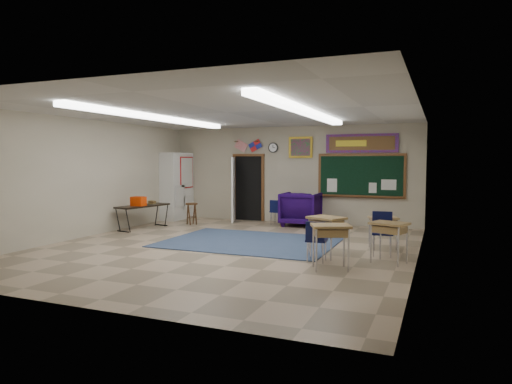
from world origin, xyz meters
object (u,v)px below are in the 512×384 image
at_px(student_desk_front_left, 326,234).
at_px(student_desk_front_right, 383,231).
at_px(folding_table, 143,216).
at_px(wooden_stool, 192,213).
at_px(wingback_armchair, 301,209).

xyz_separation_m(student_desk_front_left, student_desk_front_right, (0.96, 1.30, -0.06)).
bearing_deg(student_desk_front_left, folding_table, -171.03).
bearing_deg(student_desk_front_left, student_desk_front_right, 79.48).
height_order(student_desk_front_right, folding_table, folding_table).
xyz_separation_m(folding_table, wooden_stool, (0.85, 1.28, -0.03)).
xyz_separation_m(wingback_armchair, student_desk_front_left, (1.73, -4.03, -0.05)).
distance_m(student_desk_front_left, wooden_stool, 5.76).
bearing_deg(folding_table, wingback_armchair, 40.39).
relative_size(wingback_armchair, student_desk_front_right, 1.54).
bearing_deg(wooden_stool, wingback_armchair, 17.40).
height_order(student_desk_front_right, wooden_stool, student_desk_front_right).
bearing_deg(wingback_armchair, student_desk_front_right, 133.33).
bearing_deg(student_desk_front_right, wingback_armchair, 110.43).
relative_size(student_desk_front_left, student_desk_front_right, 1.16).
relative_size(student_desk_front_left, folding_table, 0.49).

